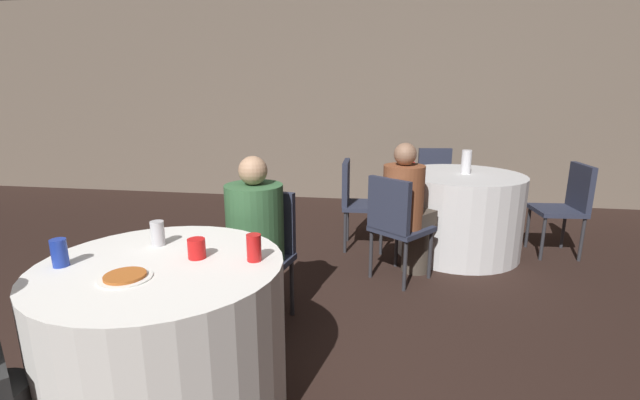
{
  "coord_description": "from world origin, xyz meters",
  "views": [
    {
      "loc": [
        0.91,
        -1.61,
        1.49
      ],
      "look_at": [
        0.52,
        0.86,
        0.86
      ],
      "focal_mm": 24.0,
      "sensor_mm": 36.0,
      "label": 1
    }
  ],
  "objects_px": {
    "chair_far_southwest": "(395,220)",
    "chair_far_north": "(435,179)",
    "chair_near_north": "(263,244)",
    "soda_can_red": "(254,248)",
    "person_floral_shirt": "(408,211)",
    "table_far": "(459,213)",
    "table_near": "(168,340)",
    "bottle_far": "(466,162)",
    "person_green_jacket": "(251,244)",
    "soda_can_blue": "(59,253)",
    "chair_far_west": "(355,196)",
    "chair_far_east": "(568,201)",
    "soda_can_silver": "(158,233)",
    "pizza_plate_near": "(125,277)"
  },
  "relations": [
    {
      "from": "chair_far_southwest",
      "to": "chair_far_north",
      "type": "height_order",
      "value": "same"
    },
    {
      "from": "chair_near_north",
      "to": "soda_can_red",
      "type": "bearing_deg",
      "value": 115.72
    },
    {
      "from": "chair_far_southwest",
      "to": "chair_near_north",
      "type": "bearing_deg",
      "value": -102.63
    },
    {
      "from": "chair_near_north",
      "to": "person_floral_shirt",
      "type": "bearing_deg",
      "value": -128.12
    },
    {
      "from": "table_far",
      "to": "soda_can_red",
      "type": "xyz_separation_m",
      "value": [
        -1.26,
        -2.32,
        0.44
      ]
    },
    {
      "from": "table_near",
      "to": "chair_far_southwest",
      "type": "xyz_separation_m",
      "value": [
        1.06,
        1.64,
        0.14
      ]
    },
    {
      "from": "table_far",
      "to": "bottle_far",
      "type": "distance_m",
      "value": 0.49
    },
    {
      "from": "table_near",
      "to": "soda_can_red",
      "type": "xyz_separation_m",
      "value": [
        0.4,
        0.09,
        0.44
      ]
    },
    {
      "from": "chair_far_southwest",
      "to": "person_green_jacket",
      "type": "distance_m",
      "value": 1.25
    },
    {
      "from": "chair_near_north",
      "to": "soda_can_blue",
      "type": "bearing_deg",
      "value": 71.38
    },
    {
      "from": "chair_far_west",
      "to": "person_green_jacket",
      "type": "distance_m",
      "value": 1.69
    },
    {
      "from": "chair_far_north",
      "to": "chair_far_east",
      "type": "xyz_separation_m",
      "value": [
        1.1,
        -0.89,
        0.0
      ]
    },
    {
      "from": "person_green_jacket",
      "to": "person_floral_shirt",
      "type": "bearing_deg",
      "value": -124.22
    },
    {
      "from": "chair_far_north",
      "to": "bottle_far",
      "type": "bearing_deg",
      "value": 92.4
    },
    {
      "from": "person_floral_shirt",
      "to": "soda_can_blue",
      "type": "height_order",
      "value": "person_floral_shirt"
    },
    {
      "from": "chair_far_east",
      "to": "soda_can_red",
      "type": "distance_m",
      "value": 3.3
    },
    {
      "from": "chair_far_north",
      "to": "person_green_jacket",
      "type": "bearing_deg",
      "value": 54.74
    },
    {
      "from": "person_green_jacket",
      "to": "soda_can_silver",
      "type": "distance_m",
      "value": 0.68
    },
    {
      "from": "chair_near_north",
      "to": "bottle_far",
      "type": "relative_size",
      "value": 3.94
    },
    {
      "from": "chair_far_north",
      "to": "soda_can_blue",
      "type": "distance_m",
      "value": 4.0
    },
    {
      "from": "chair_near_north",
      "to": "pizza_plate_near",
      "type": "bearing_deg",
      "value": 88.88
    },
    {
      "from": "pizza_plate_near",
      "to": "soda_can_blue",
      "type": "relative_size",
      "value": 1.74
    },
    {
      "from": "chair_far_east",
      "to": "person_green_jacket",
      "type": "relative_size",
      "value": 0.77
    },
    {
      "from": "chair_near_north",
      "to": "person_green_jacket",
      "type": "bearing_deg",
      "value": 90.0
    },
    {
      "from": "person_green_jacket",
      "to": "pizza_plate_near",
      "type": "relative_size",
      "value": 5.27
    },
    {
      "from": "person_green_jacket",
      "to": "person_floral_shirt",
      "type": "distance_m",
      "value": 1.41
    },
    {
      "from": "chair_far_east",
      "to": "person_green_jacket",
      "type": "xyz_separation_m",
      "value": [
        -2.49,
        -1.71,
        0.06
      ]
    },
    {
      "from": "soda_can_silver",
      "to": "chair_far_west",
      "type": "bearing_deg",
      "value": 69.64
    },
    {
      "from": "person_floral_shirt",
      "to": "soda_can_red",
      "type": "height_order",
      "value": "person_floral_shirt"
    },
    {
      "from": "soda_can_blue",
      "to": "chair_far_southwest",
      "type": "bearing_deg",
      "value": 49.99
    },
    {
      "from": "chair_near_north",
      "to": "soda_can_red",
      "type": "height_order",
      "value": "soda_can_red"
    },
    {
      "from": "table_near",
      "to": "soda_can_red",
      "type": "height_order",
      "value": "soda_can_red"
    },
    {
      "from": "chair_far_west",
      "to": "bottle_far",
      "type": "bearing_deg",
      "value": 91.87
    },
    {
      "from": "chair_far_east",
      "to": "soda_can_blue",
      "type": "bearing_deg",
      "value": 125.56
    },
    {
      "from": "chair_far_southwest",
      "to": "chair_far_north",
      "type": "relative_size",
      "value": 1.0
    },
    {
      "from": "chair_far_west",
      "to": "table_far",
      "type": "bearing_deg",
      "value": 90.0
    },
    {
      "from": "table_near",
      "to": "pizza_plate_near",
      "type": "relative_size",
      "value": 5.12
    },
    {
      "from": "person_green_jacket",
      "to": "soda_can_blue",
      "type": "relative_size",
      "value": 9.16
    },
    {
      "from": "chair_far_west",
      "to": "soda_can_blue",
      "type": "distance_m",
      "value": 2.73
    },
    {
      "from": "person_floral_shirt",
      "to": "pizza_plate_near",
      "type": "bearing_deg",
      "value": -83.73
    },
    {
      "from": "chair_near_north",
      "to": "person_floral_shirt",
      "type": "xyz_separation_m",
      "value": [
        0.97,
        0.84,
        0.04
      ]
    },
    {
      "from": "chair_near_north",
      "to": "chair_far_southwest",
      "type": "bearing_deg",
      "value": -129.72
    },
    {
      "from": "table_far",
      "to": "soda_can_blue",
      "type": "bearing_deg",
      "value": -129.47
    },
    {
      "from": "person_floral_shirt",
      "to": "chair_near_north",
      "type": "bearing_deg",
      "value": -101.04
    },
    {
      "from": "chair_far_north",
      "to": "soda_can_silver",
      "type": "relative_size",
      "value": 7.06
    },
    {
      "from": "person_floral_shirt",
      "to": "soda_can_blue",
      "type": "distance_m",
      "value": 2.45
    },
    {
      "from": "table_near",
      "to": "chair_far_north",
      "type": "bearing_deg",
      "value": 65.58
    },
    {
      "from": "chair_far_north",
      "to": "pizza_plate_near",
      "type": "bearing_deg",
      "value": 58.59
    },
    {
      "from": "chair_near_north",
      "to": "soda_can_blue",
      "type": "xyz_separation_m",
      "value": [
        -0.59,
        -1.03,
        0.3
      ]
    },
    {
      "from": "chair_near_north",
      "to": "soda_can_silver",
      "type": "height_order",
      "value": "soda_can_silver"
    }
  ]
}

